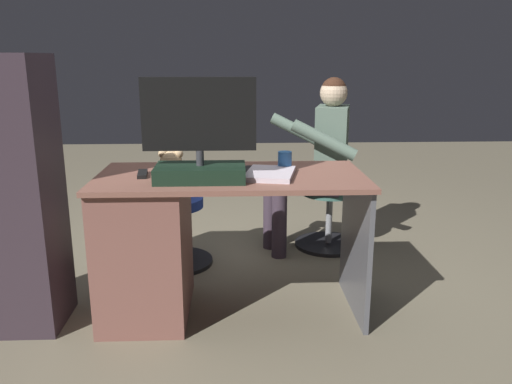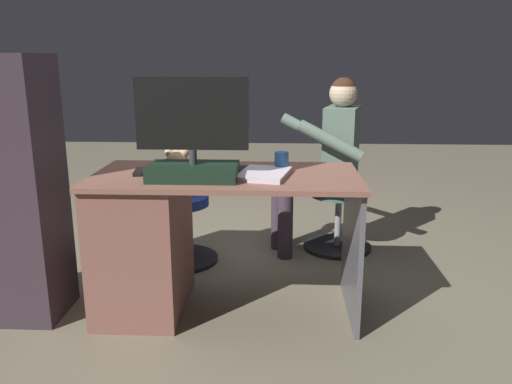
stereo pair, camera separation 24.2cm
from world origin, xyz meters
TOP-DOWN VIEW (x-y plane):
  - ground_plane at (0.00, 0.00)m, footprint 10.00×10.00m
  - desk at (0.34, 0.38)m, footprint 1.31×0.65m
  - monitor at (0.14, 0.50)m, footprint 0.52×0.24m
  - keyboard at (-0.01, 0.33)m, footprint 0.42×0.14m
  - computer_mouse at (0.31, 0.32)m, footprint 0.06×0.10m
  - cup at (-0.27, 0.29)m, footprint 0.07×0.07m
  - tv_remote at (0.43, 0.39)m, footprint 0.06×0.15m
  - notebook_binder at (-0.19, 0.43)m, footprint 0.28×0.34m
  - office_chair_teddy at (0.37, -0.25)m, footprint 0.48×0.48m
  - teddy_bear at (0.37, -0.26)m, footprint 0.21×0.21m
  - visitor_chair at (-0.67, -0.53)m, footprint 0.46×0.46m
  - person at (-0.58, -0.51)m, footprint 0.59×0.56m
  - equipment_rack at (1.05, 0.47)m, footprint 0.44×0.36m

SIDE VIEW (x-z plane):
  - ground_plane at x=0.00m, z-range 0.00..0.00m
  - office_chair_teddy at x=0.37m, z-range 0.03..0.46m
  - visitor_chair at x=-0.67m, z-range 0.04..0.47m
  - desk at x=0.34m, z-range 0.02..0.75m
  - teddy_bear at x=0.37m, z-range 0.42..0.73m
  - equipment_rack at x=1.05m, z-range 0.00..1.30m
  - person at x=-0.58m, z-range 0.09..1.24m
  - tv_remote at x=0.43m, z-range 0.72..0.74m
  - keyboard at x=-0.01m, z-range 0.72..0.74m
  - notebook_binder at x=-0.19m, z-range 0.72..0.75m
  - computer_mouse at x=0.31m, z-range 0.72..0.76m
  - cup at x=-0.27m, z-range 0.72..0.82m
  - monitor at x=0.14m, z-range 0.63..1.10m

